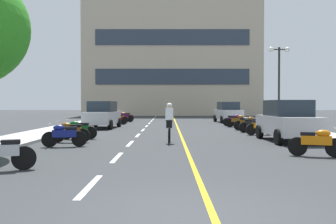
{
  "coord_description": "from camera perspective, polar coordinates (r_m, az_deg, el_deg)",
  "views": [
    {
      "loc": [
        -0.42,
        -5.45,
        1.66
      ],
      "look_at": [
        -0.44,
        14.13,
        1.22
      ],
      "focal_mm": 39.8,
      "sensor_mm": 36.0,
      "label": 1
    }
  ],
  "objects": [
    {
      "name": "cyclist_rider",
      "position": [
        15.7,
        0.26,
        -1.54
      ],
      "size": [
        0.42,
        1.77,
        1.71
      ],
      "color": "black",
      "rests_on": "ground"
    },
    {
      "name": "curb_left",
      "position": [
        30.27,
        -12.89,
        -1.78
      ],
      "size": [
        2.4,
        72.0,
        0.12
      ],
      "primitive_type": "cube",
      "color": "#A8A8A3",
      "rests_on": "ground"
    },
    {
      "name": "motorcycle_4",
      "position": [
        17.8,
        -13.51,
        -2.58
      ],
      "size": [
        1.7,
        0.6,
        0.92
      ],
      "color": "black",
      "rests_on": "ground"
    },
    {
      "name": "motorcycle_5",
      "position": [
        20.27,
        14.06,
        -2.12
      ],
      "size": [
        1.66,
        0.74,
        0.92
      ],
      "color": "black",
      "rests_on": "ground"
    },
    {
      "name": "motorcycle_9",
      "position": [
        27.94,
        10.19,
        -1.17
      ],
      "size": [
        1.7,
        0.6,
        0.92
      ],
      "color": "black",
      "rests_on": "ground"
    },
    {
      "name": "lane_dash_4",
      "position": [
        23.57,
        -3.79,
        -2.75
      ],
      "size": [
        0.14,
        2.2,
        0.01
      ],
      "primitive_type": "cube",
      "color": "silver",
      "rests_on": "ground"
    },
    {
      "name": "lane_dash_5",
      "position": [
        27.55,
        -3.23,
        -2.17
      ],
      "size": [
        0.14,
        2.2,
        0.01
      ],
      "primitive_type": "cube",
      "color": "silver",
      "rests_on": "ground"
    },
    {
      "name": "lane_dash_7",
      "position": [
        35.53,
        -2.49,
        -1.39
      ],
      "size": [
        0.14,
        2.2,
        0.01
      ],
      "primitive_type": "cube",
      "color": "silver",
      "rests_on": "ground"
    },
    {
      "name": "curb_right",
      "position": [
        30.47,
        14.55,
        -1.77
      ],
      "size": [
        2.4,
        72.0,
        0.12
      ],
      "primitive_type": "cube",
      "color": "#A8A8A3",
      "rests_on": "ground"
    },
    {
      "name": "lane_dash_11",
      "position": [
        51.5,
        -1.7,
        -0.55
      ],
      "size": [
        0.14,
        2.2,
        0.01
      ],
      "primitive_type": "cube",
      "color": "silver",
      "rests_on": "ground"
    },
    {
      "name": "lane_dash_8",
      "position": [
        39.52,
        -2.23,
        -1.12
      ],
      "size": [
        0.14,
        2.2,
        0.01
      ],
      "primitive_type": "cube",
      "color": "silver",
      "rests_on": "ground"
    },
    {
      "name": "lane_dash_9",
      "position": [
        43.51,
        -2.02,
        -0.89
      ],
      "size": [
        0.14,
        2.2,
        0.01
      ],
      "primitive_type": "cube",
      "color": "silver",
      "rests_on": "ground"
    },
    {
      "name": "lane_dash_2",
      "position": [
        15.62,
        -5.76,
        -4.82
      ],
      "size": [
        0.14,
        2.2,
        0.01
      ],
      "primitive_type": "cube",
      "color": "silver",
      "rests_on": "ground"
    },
    {
      "name": "lane_dash_1",
      "position": [
        11.68,
        -7.77,
        -6.9
      ],
      "size": [
        0.14,
        2.2,
        0.01
      ],
      "primitive_type": "cube",
      "color": "silver",
      "rests_on": "ground"
    },
    {
      "name": "centre_line_yellow",
      "position": [
        29.51,
        1.36,
        -1.93
      ],
      "size": [
        0.12,
        66.0,
        0.01
      ],
      "primitive_type": "cube",
      "color": "gold",
      "rests_on": "ground"
    },
    {
      "name": "motorcycle_10",
      "position": [
        29.69,
        -7.89,
        -1.02
      ],
      "size": [
        1.7,
        0.6,
        0.92
      ],
      "color": "black",
      "rests_on": "ground"
    },
    {
      "name": "ground_plane",
      "position": [
        26.51,
        0.97,
        -2.31
      ],
      "size": [
        140.0,
        140.0,
        0.0
      ],
      "primitive_type": "plane",
      "color": "#2D3033"
    },
    {
      "name": "parked_car_mid",
      "position": [
        25.57,
        -9.94,
        -0.4
      ],
      "size": [
        2.15,
        4.3,
        1.82
      ],
      "color": "black",
      "rests_on": "ground"
    },
    {
      "name": "motorcycle_12",
      "position": [
        33.83,
        -6.68,
        -0.73
      ],
      "size": [
        1.68,
        0.65,
        0.92
      ],
      "color": "black",
      "rests_on": "ground"
    },
    {
      "name": "motorcycle_3",
      "position": [
        16.42,
        -14.71,
        -2.91
      ],
      "size": [
        1.7,
        0.6,
        0.92
      ],
      "color": "black",
      "rests_on": "ground"
    },
    {
      "name": "office_building",
      "position": [
        55.71,
        0.67,
        8.72
      ],
      "size": [
        24.8,
        9.7,
        17.74
      ],
      "color": "#BCAD93",
      "rests_on": "ground"
    },
    {
      "name": "street_lamp_mid",
      "position": [
        26.56,
        16.71,
        6.39
      ],
      "size": [
        1.46,
        0.36,
        5.41
      ],
      "color": "black",
      "rests_on": "curb_right"
    },
    {
      "name": "lane_dash_0",
      "position": [
        7.8,
        -11.85,
        -11.04
      ],
      "size": [
        0.14,
        2.2,
        0.01
      ],
      "primitive_type": "cube",
      "color": "silver",
      "rests_on": "ground"
    },
    {
      "name": "motorcycle_2",
      "position": [
        14.82,
        -15.56,
        -3.37
      ],
      "size": [
        1.68,
        0.65,
        0.92
      ],
      "color": "black",
      "rests_on": "ground"
    },
    {
      "name": "lane_dash_6",
      "position": [
        31.54,
        -2.81,
        -1.73
      ],
      "size": [
        0.14,
        2.2,
        0.01
      ],
      "primitive_type": "cube",
      "color": "silver",
      "rests_on": "ground"
    },
    {
      "name": "motorcycle_0",
      "position": [
        10.06,
        -24.37,
        -5.63
      ],
      "size": [
        1.63,
        0.81,
        0.92
      ],
      "color": "black",
      "rests_on": "ground"
    },
    {
      "name": "parked_car_far",
      "position": [
        33.16,
        9.23,
        -0.02
      ],
      "size": [
        2.19,
        4.32,
        1.82
      ],
      "color": "black",
      "rests_on": "ground"
    },
    {
      "name": "parked_car_near",
      "position": [
        17.16,
        17.88,
        -1.27
      ],
      "size": [
        2.01,
        4.24,
        1.82
      ],
      "color": "black",
      "rests_on": "ground"
    },
    {
      "name": "motorcycle_8",
      "position": [
        26.46,
        10.73,
        -1.31
      ],
      "size": [
        1.68,
        0.64,
        0.92
      ],
      "color": "black",
      "rests_on": "ground"
    },
    {
      "name": "motorcycle_1",
      "position": [
        12.56,
        21.86,
        -4.24
      ],
      "size": [
        1.64,
        0.78,
        0.92
      ],
      "color": "black",
      "rests_on": "ground"
    },
    {
      "name": "lane_dash_10",
      "position": [
        47.51,
        -1.85,
        -0.71
      ],
      "size": [
        0.14,
        2.2,
        0.01
      ],
      "primitive_type": "cube",
      "color": "silver",
      "rests_on": "ground"
    },
    {
      "name": "motorcycle_11",
      "position": [
        31.7,
        -7.5,
        -0.87
      ],
      "size": [
        1.65,
        0.75,
        0.92
      ],
      "color": "black",
      "rests_on": "ground"
    },
    {
      "name": "lane_dash_3",
      "position": [
        19.59,
        -4.57,
        -3.58
      ],
      "size": [
        0.14,
        2.2,
        0.01
      ],
      "primitive_type": "cube",
      "color": "silver",
      "rests_on": "ground"
    },
    {
      "name": "motorcycle_6",
      "position": [
        21.93,
        12.99,
        -1.86
      ],
      "size": [
        1.7,
        0.6,
        0.92
      ],
      "color": "black",
      "rests_on": "ground"
    },
    {
      "name": "motorcycle_7",
      "position": [
        23.56,
        12.16,
        -1.64
      ],
      "size": [
        1.7,
        0.6,
        0.92
      ],
      "color": "black",
      "rests_on": "ground"
    },
    {
      "name": "motorcycle_13",
      "position": [
        35.7,
        -6.52,
        -0.63
      ],
      "size": [
        1.69,
        0.62,
        0.92
      ],
      "color": "black",
      "rests_on": "ground"
    }
  ]
}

